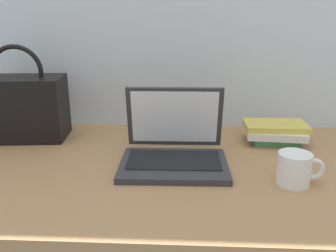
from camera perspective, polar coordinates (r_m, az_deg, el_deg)
name	(u,v)px	position (r m, az deg, el deg)	size (l,w,h in m)	color
desk	(162,169)	(1.06, -0.97, -6.92)	(1.60, 0.76, 0.03)	#A87A4C
laptop	(174,148)	(1.05, 0.98, -3.53)	(0.31, 0.27, 0.22)	#2D2D33
coffee_mug	(295,168)	(0.98, 19.91, -6.45)	(0.12, 0.09, 0.09)	white
handbag	(21,106)	(1.34, -22.72, 2.94)	(0.31, 0.19, 0.33)	black
book_stack	(275,132)	(1.27, 16.96, -0.93)	(0.21, 0.16, 0.07)	#3F7F4C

